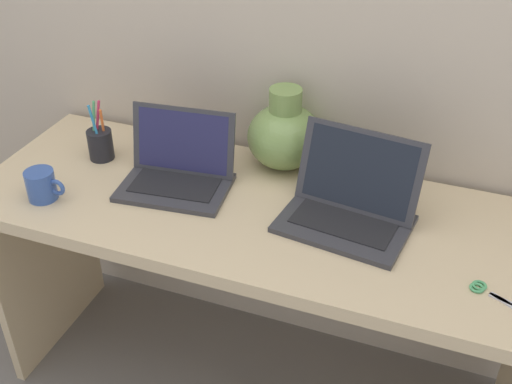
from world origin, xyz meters
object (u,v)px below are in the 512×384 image
object	(u,v)px
laptop_left	(179,166)
laptop_right	(351,199)
scissors	(489,293)
pen_cup	(100,143)
green_vase	(285,135)
coffee_mug	(42,185)

from	to	relation	value
laptop_left	laptop_right	size ratio (longest dim) A/B	0.91
laptop_left	scissors	size ratio (longest dim) A/B	2.30
laptop_right	pen_cup	xyz separation A→B (m)	(-0.79, 0.04, -0.01)
laptop_right	pen_cup	size ratio (longest dim) A/B	1.94
laptop_right	green_vase	xyz separation A→B (m)	(-0.25, 0.20, 0.04)
laptop_left	laptop_right	bearing A→B (deg)	-0.03
coffee_mug	pen_cup	bearing A→B (deg)	82.69
laptop_right	green_vase	bearing A→B (deg)	141.66
laptop_left	scissors	xyz separation A→B (m)	(0.88, -0.18, -0.05)
laptop_right	coffee_mug	xyz separation A→B (m)	(-0.82, -0.21, -0.02)
laptop_left	pen_cup	distance (m)	0.29
laptop_right	coffee_mug	world-z (taller)	laptop_right
green_vase	scissors	world-z (taller)	green_vase
laptop_right	scissors	xyz separation A→B (m)	(0.37, -0.18, -0.06)
coffee_mug	pen_cup	xyz separation A→B (m)	(0.03, 0.25, 0.01)
laptop_right	scissors	size ratio (longest dim) A/B	2.52
pen_cup	coffee_mug	bearing A→B (deg)	-97.31
green_vase	pen_cup	size ratio (longest dim) A/B	1.34
pen_cup	laptop_left	bearing A→B (deg)	-7.93
pen_cup	scissors	size ratio (longest dim) A/B	1.30
coffee_mug	scissors	xyz separation A→B (m)	(1.20, 0.03, -0.04)
laptop_left	pen_cup	xyz separation A→B (m)	(-0.29, 0.04, -0.01)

